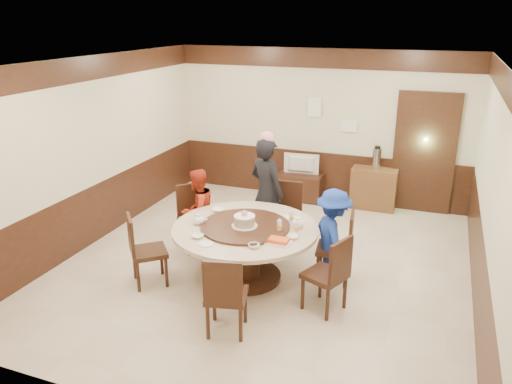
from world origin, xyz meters
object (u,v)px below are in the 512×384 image
at_px(tv_stand, 300,187).
at_px(banquet_table, 245,242).
at_px(shrimp_platter, 279,241).
at_px(television, 301,165).
at_px(person_standing, 267,193).
at_px(person_red, 198,210).
at_px(thermos, 377,159).
at_px(birthday_cake, 245,221).
at_px(side_cabinet, 374,188).
at_px(person_blue, 333,237).

bearing_deg(tv_stand, banquet_table, -87.22).
bearing_deg(shrimp_platter, television, 101.51).
xyz_separation_m(person_standing, shrimp_platter, (0.65, -1.41, -0.07)).
bearing_deg(tv_stand, television, 0.00).
relative_size(person_red, thermos, 3.29).
relative_size(banquet_table, person_red, 1.53).
bearing_deg(thermos, birthday_cake, -110.46).
bearing_deg(shrimp_platter, tv_stand, 101.51).
height_order(birthday_cake, television, birthday_cake).
bearing_deg(shrimp_platter, birthday_cake, 153.69).
relative_size(television, thermos, 1.76).
xyz_separation_m(birthday_cake, thermos, (1.22, 3.28, 0.08)).
bearing_deg(side_cabinet, person_standing, -121.51).
bearing_deg(person_standing, side_cabinet, -96.87).
bearing_deg(tv_stand, person_red, -107.87).
height_order(person_standing, side_cabinet, person_standing).
xyz_separation_m(person_red, tv_stand, (0.84, 2.61, -0.37)).
distance_m(tv_stand, side_cabinet, 1.38).
relative_size(banquet_table, thermos, 5.02).
xyz_separation_m(person_blue, birthday_cake, (-1.08, -0.39, 0.22)).
distance_m(birthday_cake, shrimp_platter, 0.62).
bearing_deg(tv_stand, side_cabinet, 1.25).
bearing_deg(person_red, person_standing, 135.24).
height_order(person_blue, tv_stand, person_blue).
xyz_separation_m(banquet_table, person_red, (-1.00, 0.60, 0.09)).
relative_size(person_blue, birthday_cake, 3.83).
relative_size(person_standing, person_blue, 1.32).
xyz_separation_m(person_standing, side_cabinet, (1.31, 2.14, -0.47)).
xyz_separation_m(banquet_table, television, (-0.16, 3.20, 0.16)).
xyz_separation_m(banquet_table, birthday_cake, (0.01, -0.04, 0.32)).
height_order(person_red, thermos, person_red).
bearing_deg(person_standing, television, -63.60).
relative_size(banquet_table, shrimp_platter, 6.36).
bearing_deg(person_red, person_blue, 99.56).
bearing_deg(shrimp_platter, person_red, 149.60).
relative_size(tv_stand, side_cabinet, 1.06).
bearing_deg(thermos, person_standing, -121.72).
distance_m(person_blue, side_cabinet, 2.90).
distance_m(banquet_table, thermos, 3.49).
relative_size(person_blue, television, 1.92).
bearing_deg(television, person_blue, 109.02).
bearing_deg(side_cabinet, thermos, 0.00).
height_order(birthday_cake, shrimp_platter, birthday_cake).
bearing_deg(shrimp_platter, banquet_table, 150.59).
bearing_deg(person_red, banquet_table, 75.50).
bearing_deg(banquet_table, person_standing, 94.74).
relative_size(person_red, person_blue, 0.97).
xyz_separation_m(shrimp_platter, tv_stand, (-0.72, 3.52, -0.53)).
bearing_deg(person_red, shrimp_platter, 76.04).
bearing_deg(birthday_cake, person_red, 147.49).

